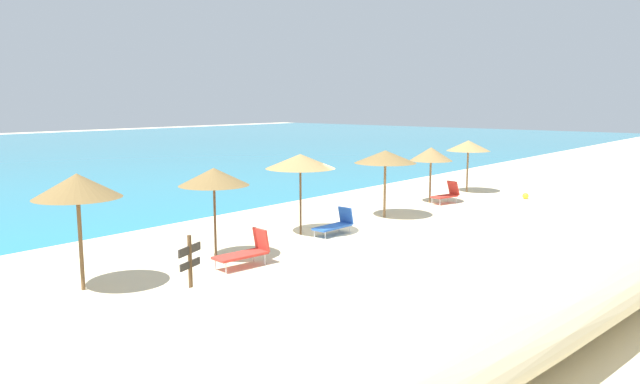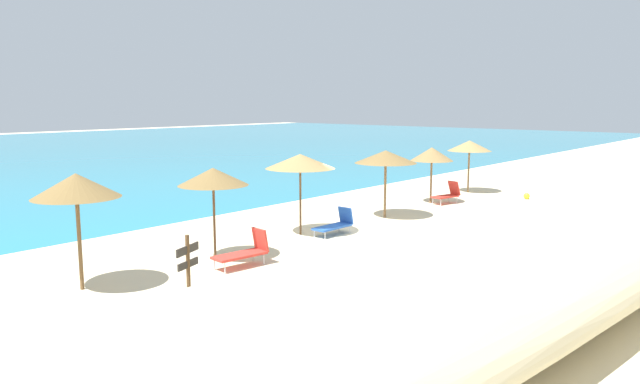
# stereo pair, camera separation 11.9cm
# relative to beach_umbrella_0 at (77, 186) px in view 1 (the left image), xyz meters

# --- Properties ---
(ground_plane) EXTENTS (160.00, 160.00, 0.00)m
(ground_plane) POSITION_rel_beach_umbrella_0_xyz_m (9.69, -1.35, -2.59)
(ground_plane) COLOR beige
(dune_ridge) EXTENTS (56.07, 10.54, 2.05)m
(dune_ridge) POSITION_rel_beach_umbrella_0_xyz_m (8.38, -8.97, -1.57)
(dune_ridge) COLOR beige
(dune_ridge) RESTS_ON ground_plane
(beach_umbrella_0) EXTENTS (2.11, 2.11, 2.91)m
(beach_umbrella_0) POSITION_rel_beach_umbrella_0_xyz_m (0.00, 0.00, 0.00)
(beach_umbrella_0) COLOR brown
(beach_umbrella_0) RESTS_ON ground_plane
(beach_umbrella_1) EXTENTS (2.05, 2.05, 2.72)m
(beach_umbrella_1) POSITION_rel_beach_umbrella_0_xyz_m (3.99, -0.29, -0.14)
(beach_umbrella_1) COLOR brown
(beach_umbrella_1) RESTS_ON ground_plane
(beach_umbrella_2) EXTENTS (2.42, 2.42, 2.83)m
(beach_umbrella_2) POSITION_rel_beach_umbrella_0_xyz_m (8.11, 0.05, -0.02)
(beach_umbrella_2) COLOR brown
(beach_umbrella_2) RESTS_ON ground_plane
(beach_umbrella_3) EXTENTS (2.47, 2.47, 2.70)m
(beach_umbrella_3) POSITION_rel_beach_umbrella_0_xyz_m (12.63, -0.42, -0.16)
(beach_umbrella_3) COLOR brown
(beach_umbrella_3) RESTS_ON ground_plane
(beach_umbrella_4) EXTENTS (1.95, 1.95, 2.56)m
(beach_umbrella_4) POSITION_rel_beach_umbrella_0_xyz_m (16.88, -0.05, -0.35)
(beach_umbrella_4) COLOR brown
(beach_umbrella_4) RESTS_ON ground_plane
(beach_umbrella_5) EXTENTS (2.20, 2.20, 2.66)m
(beach_umbrella_5) POSITION_rel_beach_umbrella_0_xyz_m (20.98, 0.14, -0.21)
(beach_umbrella_5) COLOR brown
(beach_umbrella_5) RESTS_ON ground_plane
(lounge_chair_0) EXTENTS (1.66, 0.81, 1.02)m
(lounge_chair_0) POSITION_rel_beach_umbrella_0_xyz_m (4.07, -1.51, -2.16)
(lounge_chair_0) COLOR red
(lounge_chair_0) RESTS_ON ground_plane
(lounge_chair_1) EXTENTS (1.63, 0.61, 0.90)m
(lounge_chair_1) POSITION_rel_beach_umbrella_0_xyz_m (8.94, -0.86, -2.23)
(lounge_chair_1) COLOR blue
(lounge_chair_1) RESTS_ON ground_plane
(lounge_chair_2) EXTENTS (1.48, 0.85, 1.01)m
(lounge_chair_2) POSITION_rel_beach_umbrella_0_xyz_m (17.24, -0.73, -2.16)
(lounge_chair_2) COLOR red
(lounge_chair_2) RESTS_ON ground_plane
(wooden_signpost) EXTENTS (0.80, 0.33, 1.79)m
(wooden_signpost) POSITION_rel_beach_umbrella_0_xyz_m (0.62, -3.49, -1.53)
(wooden_signpost) COLOR brown
(wooden_signpost) RESTS_ON ground_plane
(beach_ball) EXTENTS (0.29, 0.29, 0.29)m
(beach_ball) POSITION_rel_beach_umbrella_0_xyz_m (20.79, -3.01, -2.45)
(beach_ball) COLOR yellow
(beach_ball) RESTS_ON ground_plane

